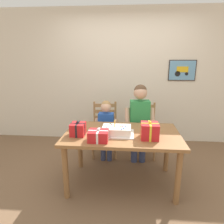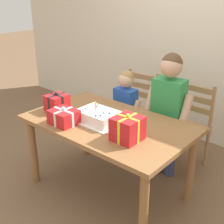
# 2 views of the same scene
# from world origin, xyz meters

# --- Properties ---
(ground_plane) EXTENTS (20.00, 20.00, 0.00)m
(ground_plane) POSITION_xyz_m (0.00, 0.00, 0.00)
(ground_plane) COLOR brown
(back_wall) EXTENTS (6.40, 0.11, 2.60)m
(back_wall) POSITION_xyz_m (0.00, 1.60, 1.30)
(back_wall) COLOR silver
(back_wall) RESTS_ON ground
(dining_table) EXTENTS (1.49, 0.90, 0.73)m
(dining_table) POSITION_xyz_m (0.00, 0.00, 0.64)
(dining_table) COLOR olive
(dining_table) RESTS_ON ground
(birthday_cake) EXTENTS (0.44, 0.34, 0.19)m
(birthday_cake) POSITION_xyz_m (-0.07, -0.05, 0.78)
(birthday_cake) COLOR white
(birthday_cake) RESTS_ON dining_table
(gift_box_red_large) EXTENTS (0.21, 0.22, 0.23)m
(gift_box_red_large) POSITION_xyz_m (0.34, -0.15, 0.83)
(gift_box_red_large) COLOR red
(gift_box_red_large) RESTS_ON dining_table
(gift_box_beside_cake) EXTENTS (0.18, 0.20, 0.19)m
(gift_box_beside_cake) POSITION_xyz_m (-0.55, -0.12, 0.81)
(gift_box_beside_cake) COLOR red
(gift_box_beside_cake) RESTS_ON dining_table
(gift_box_corner_small) EXTENTS (0.24, 0.20, 0.16)m
(gift_box_corner_small) POSITION_xyz_m (-0.27, -0.28, 0.80)
(gift_box_corner_small) COLOR red
(gift_box_corner_small) RESTS_ON dining_table
(chair_left) EXTENTS (0.45, 0.45, 0.92)m
(chair_left) POSITION_xyz_m (-0.34, 0.89, 0.47)
(chair_left) COLOR #A87A4C
(chair_left) RESTS_ON ground
(chair_right) EXTENTS (0.43, 0.43, 0.92)m
(chair_right) POSITION_xyz_m (0.33, 0.89, 0.47)
(chair_right) COLOR #A87A4C
(chair_right) RESTS_ON ground
(child_older) EXTENTS (0.48, 0.28, 1.29)m
(child_older) POSITION_xyz_m (0.25, 0.61, 0.78)
(child_older) COLOR #38426B
(child_older) RESTS_ON ground
(child_younger) EXTENTS (0.37, 0.22, 1.03)m
(child_younger) POSITION_xyz_m (-0.28, 0.61, 0.62)
(child_younger) COLOR #38426B
(child_younger) RESTS_ON ground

